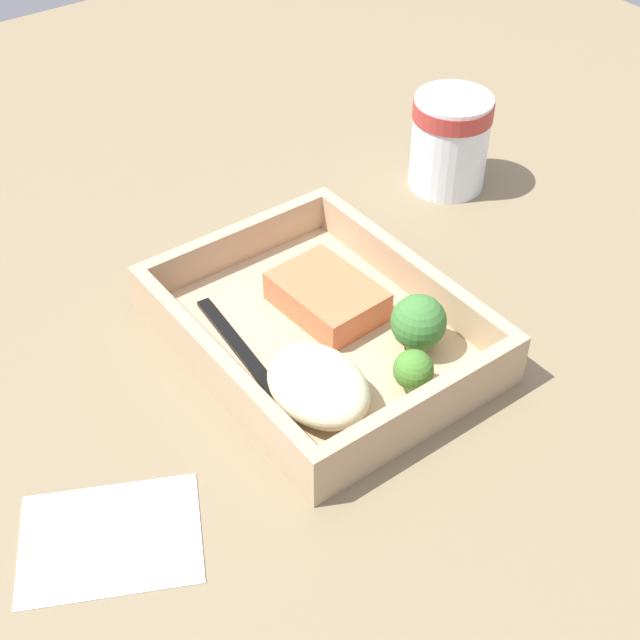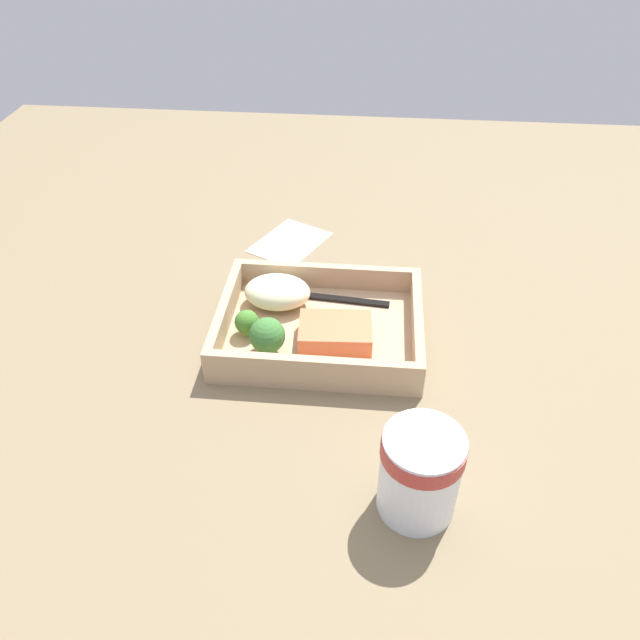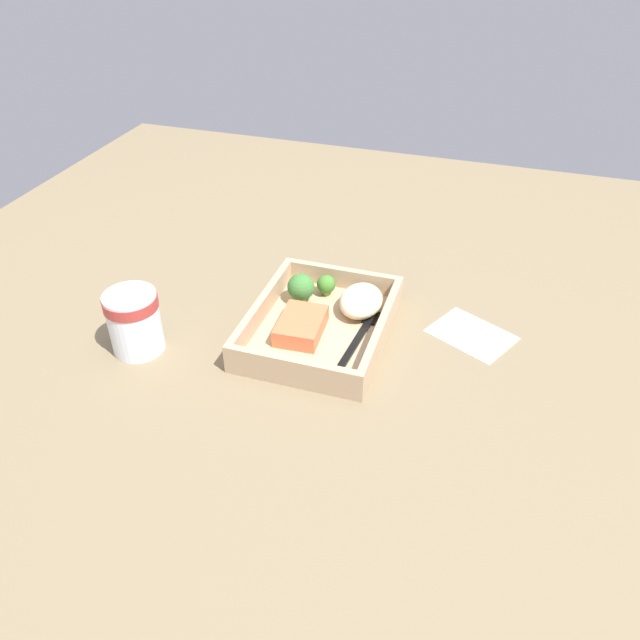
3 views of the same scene
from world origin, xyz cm
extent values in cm
cube|color=#78684B|center=(0.00, 0.00, -1.00)|extent=(160.00, 160.00, 2.00)
cube|color=tan|center=(0.00, 0.00, 0.60)|extent=(26.57, 20.87, 1.20)
cube|color=tan|center=(0.00, -9.84, 2.97)|extent=(26.57, 1.20, 3.54)
cube|color=tan|center=(0.00, 9.84, 2.97)|extent=(26.57, 1.20, 3.54)
cube|color=tan|center=(-12.69, 0.00, 2.97)|extent=(1.20, 18.47, 3.54)
cube|color=tan|center=(12.69, 0.00, 2.97)|extent=(1.20, 18.47, 3.54)
cube|color=#E36B42|center=(-2.19, 2.38, 2.59)|extent=(9.66, 7.15, 2.77)
ellipsoid|color=beige|center=(6.38, -4.94, 3.25)|extent=(9.14, 6.90, 4.09)
cylinder|color=#7C9954|center=(6.11, 5.28, 1.99)|extent=(1.73, 1.73, 1.58)
sphere|color=#3B7433|center=(6.11, 5.28, 4.03)|extent=(4.55, 4.55, 4.55)
cylinder|color=#80A552|center=(9.39, 1.93, 1.78)|extent=(1.21, 1.21, 1.16)
sphere|color=#427A2A|center=(9.39, 1.93, 3.24)|extent=(3.19, 3.19, 3.19)
cube|color=black|center=(-3.00, -6.40, 1.42)|extent=(12.45, 2.24, 0.44)
cube|color=black|center=(4.87, -7.13, 1.42)|extent=(3.59, 2.50, 0.44)
cylinder|color=white|center=(-12.01, 25.41, 4.94)|extent=(7.83, 7.83, 9.89)
cylinder|color=#B23833|center=(-12.01, 25.41, 8.60)|extent=(8.07, 8.07, 1.78)
cube|color=white|center=(7.10, -23.04, 0.12)|extent=(13.61, 14.99, 0.24)
camera|label=1|loc=(44.07, -32.85, 51.14)|focal=50.00mm
camera|label=2|loc=(-5.90, 63.65, 54.12)|focal=35.00mm
camera|label=3|loc=(-75.18, -24.22, 60.30)|focal=35.00mm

